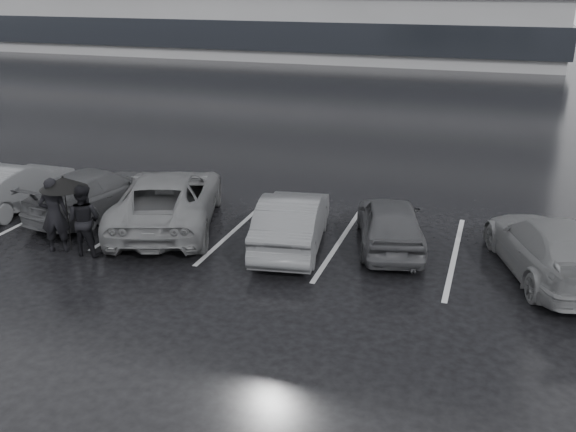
% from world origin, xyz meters
% --- Properties ---
extents(ground, '(160.00, 160.00, 0.00)m').
position_xyz_m(ground, '(0.00, 0.00, 0.00)').
color(ground, black).
rests_on(ground, ground).
extents(car_main, '(2.38, 3.96, 1.26)m').
position_xyz_m(car_main, '(1.83, 2.53, 0.63)').
color(car_main, black).
rests_on(car_main, ground).
extents(car_west_a, '(2.08, 4.27, 1.35)m').
position_xyz_m(car_west_a, '(-0.44, 1.80, 0.67)').
color(car_west_a, '#333235').
rests_on(car_west_a, ground).
extents(car_west_b, '(4.03, 5.82, 1.48)m').
position_xyz_m(car_west_b, '(-3.99, 2.14, 0.74)').
color(car_west_b, '#444447').
rests_on(car_west_b, ground).
extents(car_west_c, '(2.42, 4.62, 1.28)m').
position_xyz_m(car_west_c, '(-6.28, 2.31, 0.64)').
color(car_west_c, black).
rests_on(car_west_c, ground).
extents(car_west_d, '(1.39, 3.94, 1.30)m').
position_xyz_m(car_west_d, '(-8.78, 1.98, 0.65)').
color(car_west_d, '#333235').
rests_on(car_west_d, ground).
extents(car_east, '(3.21, 4.90, 1.32)m').
position_xyz_m(car_east, '(5.42, 2.06, 0.66)').
color(car_east, '#444447').
rests_on(car_east, ground).
extents(pedestrian_left, '(0.79, 0.67, 1.85)m').
position_xyz_m(pedestrian_left, '(-5.69, -0.24, 0.92)').
color(pedestrian_left, black).
rests_on(pedestrian_left, ground).
extents(pedestrian_right, '(0.86, 0.68, 1.72)m').
position_xyz_m(pedestrian_right, '(-4.94, -0.16, 0.86)').
color(pedestrian_right, black).
rests_on(pedestrian_right, ground).
extents(umbrella, '(1.11, 1.11, 1.87)m').
position_xyz_m(umbrella, '(-5.43, -0.10, 1.71)').
color(umbrella, black).
rests_on(umbrella, ground).
extents(stall_stripes, '(19.72, 5.00, 0.00)m').
position_xyz_m(stall_stripes, '(-0.80, 2.50, 0.00)').
color(stall_stripes, '#A9A9AB').
rests_on(stall_stripes, ground).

